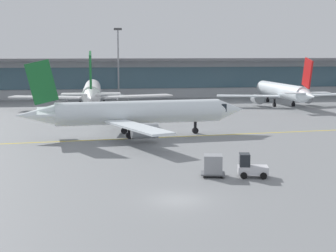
{
  "coord_description": "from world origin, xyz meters",
  "views": [
    {
      "loc": [
        -6.44,
        -36.06,
        10.83
      ],
      "look_at": [
        2.06,
        17.6,
        3.0
      ],
      "focal_mm": 54.23,
      "sensor_mm": 36.0,
      "label": 1
    }
  ],
  "objects_px": {
    "taxiing_regional_jet": "(137,113)",
    "gate_airplane_3": "(282,91)",
    "gate_airplane_2": "(92,92)",
    "cargo_dolly_lead": "(213,165)",
    "apron_light_mast_1": "(118,61)",
    "baggage_tug": "(250,167)"
  },
  "relations": [
    {
      "from": "gate_airplane_3",
      "to": "taxiing_regional_jet",
      "type": "distance_m",
      "value": 47.42
    },
    {
      "from": "taxiing_regional_jet",
      "to": "cargo_dolly_lead",
      "type": "relative_size",
      "value": 12.7
    },
    {
      "from": "taxiing_regional_jet",
      "to": "gate_airplane_3",
      "type": "bearing_deg",
      "value": 40.18
    },
    {
      "from": "gate_airplane_3",
      "to": "cargo_dolly_lead",
      "type": "distance_m",
      "value": 63.96
    },
    {
      "from": "taxiing_regional_jet",
      "to": "baggage_tug",
      "type": "bearing_deg",
      "value": -77.48
    },
    {
      "from": "taxiing_regional_jet",
      "to": "baggage_tug",
      "type": "xyz_separation_m",
      "value": [
        7.68,
        -24.04,
        -2.14
      ]
    },
    {
      "from": "gate_airplane_2",
      "to": "apron_light_mast_1",
      "type": "height_order",
      "value": "apron_light_mast_1"
    },
    {
      "from": "baggage_tug",
      "to": "taxiing_regional_jet",
      "type": "bearing_deg",
      "value": 120.54
    },
    {
      "from": "cargo_dolly_lead",
      "to": "apron_light_mast_1",
      "type": "relative_size",
      "value": 0.15
    },
    {
      "from": "gate_airplane_2",
      "to": "taxiing_regional_jet",
      "type": "distance_m",
      "value": 34.33
    },
    {
      "from": "taxiing_regional_jet",
      "to": "apron_light_mast_1",
      "type": "relative_size",
      "value": 1.85
    },
    {
      "from": "gate_airplane_2",
      "to": "gate_airplane_3",
      "type": "distance_m",
      "value": 38.79
    },
    {
      "from": "taxiing_regional_jet",
      "to": "apron_light_mast_1",
      "type": "height_order",
      "value": "apron_light_mast_1"
    },
    {
      "from": "gate_airplane_3",
      "to": "taxiing_regional_jet",
      "type": "bearing_deg",
      "value": 135.03
    },
    {
      "from": "cargo_dolly_lead",
      "to": "gate_airplane_3",
      "type": "bearing_deg",
      "value": 76.03
    },
    {
      "from": "gate_airplane_2",
      "to": "taxiing_regional_jet",
      "type": "xyz_separation_m",
      "value": [
        5.49,
        -33.88,
        -0.34
      ]
    },
    {
      "from": "gate_airplane_2",
      "to": "cargo_dolly_lead",
      "type": "height_order",
      "value": "gate_airplane_2"
    },
    {
      "from": "cargo_dolly_lead",
      "to": "apron_light_mast_1",
      "type": "bearing_deg",
      "value": 105.72
    },
    {
      "from": "gate_airplane_2",
      "to": "gate_airplane_3",
      "type": "height_order",
      "value": "gate_airplane_2"
    },
    {
      "from": "baggage_tug",
      "to": "apron_light_mast_1",
      "type": "distance_m",
      "value": 75.95
    },
    {
      "from": "apron_light_mast_1",
      "to": "gate_airplane_2",
      "type": "bearing_deg",
      "value": -109.77
    },
    {
      "from": "gate_airplane_2",
      "to": "cargo_dolly_lead",
      "type": "bearing_deg",
      "value": -168.85
    }
  ]
}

